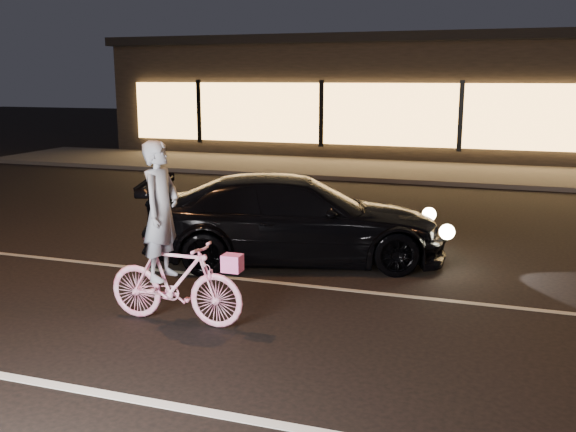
% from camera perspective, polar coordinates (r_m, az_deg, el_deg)
% --- Properties ---
extents(ground, '(90.00, 90.00, 0.00)m').
position_cam_1_polar(ground, '(6.72, 5.86, -12.29)').
color(ground, black).
rests_on(ground, ground).
extents(lane_stripe_near, '(60.00, 0.12, 0.01)m').
position_cam_1_polar(lane_stripe_near, '(5.43, 2.17, -18.56)').
color(lane_stripe_near, silver).
rests_on(lane_stripe_near, ground).
extents(lane_stripe_far, '(60.00, 0.10, 0.01)m').
position_cam_1_polar(lane_stripe_far, '(8.55, 8.85, -6.89)').
color(lane_stripe_far, gray).
rests_on(lane_stripe_far, ground).
extents(sidewalk, '(30.00, 4.00, 0.12)m').
position_cam_1_polar(sidewalk, '(19.22, 14.49, 3.70)').
color(sidewalk, '#383533').
rests_on(sidewalk, ground).
extents(storefront, '(25.40, 8.42, 4.20)m').
position_cam_1_polar(storefront, '(24.99, 15.80, 10.32)').
color(storefront, black).
rests_on(storefront, ground).
extents(cyclist, '(1.67, 0.58, 2.11)m').
position_cam_1_polar(cyclist, '(7.42, -10.34, -3.88)').
color(cyclist, '#FF3A87').
rests_on(cyclist, ground).
extents(sedan, '(4.91, 3.19, 1.32)m').
position_cam_1_polar(sedan, '(9.80, 0.68, -0.27)').
color(sedan, black).
rests_on(sedan, ground).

